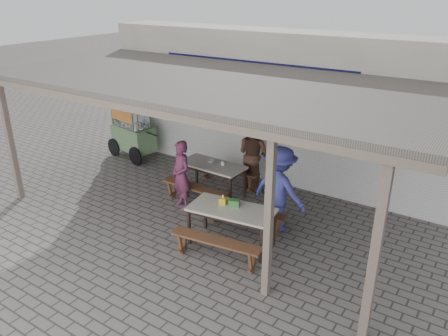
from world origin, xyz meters
The scene contains 17 objects.
ground centered at (0.00, 0.00, 0.00)m, with size 60.00×60.00×0.00m, color #615C57.
back_wall centered at (0.00, 3.58, 1.72)m, with size 9.00×1.28×3.50m.
warung_roof centered at (0.02, 0.90, 2.71)m, with size 9.00×4.21×2.81m.
table_left centered at (-0.34, 1.52, 0.67)m, with size 1.51×0.74×0.75m.
bench_left_street centered at (-0.36, 0.87, 0.34)m, with size 1.60×0.32×0.45m.
bench_left_wall centered at (-0.32, 2.17, 0.34)m, with size 1.60×0.32×0.45m.
table_right centered at (1.15, -0.02, 0.67)m, with size 1.63×0.95×0.75m.
bench_right_street centered at (1.23, -0.64, 0.34)m, with size 1.66×0.50×0.45m.
bench_right_wall centered at (1.06, 0.61, 0.34)m, with size 1.66×0.50×0.45m.
vendor_cart centered at (-3.53, 2.26, 0.78)m, with size 1.84×0.91×1.43m.
patron_street_side centered at (-0.53, 0.64, 0.75)m, with size 0.55×0.36×1.51m, color #6C2C49.
patron_wall_side centered at (0.24, 2.35, 0.85)m, with size 0.82×0.64×1.70m, color #523427.
patron_right_table centered at (1.61, 0.96, 0.86)m, with size 1.11×0.64×1.72m, color #383C93.
tissue_box centered at (0.92, 0.05, 0.81)m, with size 0.12×0.12×0.12m, color gold.
donation_box centered at (1.14, 0.09, 0.81)m, with size 0.19×0.13×0.13m, color #377B37.
condiment_jar centered at (-0.12, 1.61, 0.80)m, with size 0.08×0.08×0.09m, color white.
condiment_bowl centered at (-0.45, 1.63, 0.77)m, with size 0.17×0.17×0.04m, color white.
Camera 1 is at (4.86, -5.88, 4.45)m, focal length 35.00 mm.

